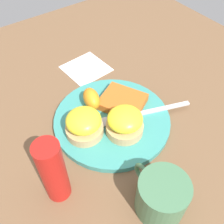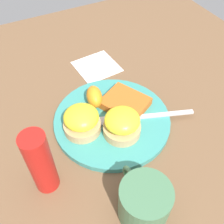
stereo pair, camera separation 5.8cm
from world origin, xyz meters
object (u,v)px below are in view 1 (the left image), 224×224
object	(u,v)px
fork	(134,115)
condiment_bottle	(53,172)
hashbrown_patty	(122,102)
sandwich_benedict_left	(84,124)
sandwich_benedict_right	(125,122)
cup	(161,196)
orange_wedge	(91,99)

from	to	relation	value
fork	condiment_bottle	xyz separation A→B (m)	(-0.06, 0.22, 0.06)
hashbrown_patty	fork	size ratio (longest dim) A/B	0.42
sandwich_benedict_left	fork	size ratio (longest dim) A/B	0.35
sandwich_benedict_left	fork	world-z (taller)	sandwich_benedict_left
sandwich_benedict_right	cup	size ratio (longest dim) A/B	0.70
sandwich_benedict_left	sandwich_benedict_right	size ratio (longest dim) A/B	1.00
sandwich_benedict_right	fork	xyz separation A→B (m)	(0.02, -0.04, -0.03)
sandwich_benedict_left	condiment_bottle	xyz separation A→B (m)	(-0.08, 0.11, 0.03)
sandwich_benedict_right	condiment_bottle	size ratio (longest dim) A/B	0.55
sandwich_benedict_right	hashbrown_patty	bearing A→B (deg)	-33.30
hashbrown_patty	fork	world-z (taller)	hashbrown_patty
hashbrown_patty	fork	bearing A→B (deg)	-178.88
orange_wedge	condiment_bottle	bearing A→B (deg)	130.54
hashbrown_patty	cup	distance (m)	0.24
orange_wedge	sandwich_benedict_left	bearing A→B (deg)	136.86
orange_wedge	fork	distance (m)	0.10
orange_wedge	fork	world-z (taller)	orange_wedge
sandwich_benedict_left	condiment_bottle	distance (m)	0.14
sandwich_benedict_left	orange_wedge	world-z (taller)	sandwich_benedict_left
orange_wedge	condiment_bottle	world-z (taller)	condiment_bottle
orange_wedge	fork	bearing A→B (deg)	-143.86
sandwich_benedict_right	cup	distance (m)	0.17
fork	cup	xyz separation A→B (m)	(-0.18, 0.09, 0.02)
fork	condiment_bottle	size ratio (longest dim) A/B	1.59
condiment_bottle	hashbrown_patty	bearing A→B (deg)	-66.04
condiment_bottle	sandwich_benedict_right	bearing A→B (deg)	-79.49
hashbrown_patty	condiment_bottle	size ratio (longest dim) A/B	0.67
hashbrown_patty	sandwich_benedict_left	bearing A→B (deg)	99.69
hashbrown_patty	condiment_bottle	distance (m)	0.25
sandwich_benedict_left	hashbrown_patty	size ratio (longest dim) A/B	0.82
sandwich_benedict_right	orange_wedge	world-z (taller)	sandwich_benedict_right
sandwich_benedict_right	cup	xyz separation A→B (m)	(-0.16, 0.05, -0.00)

